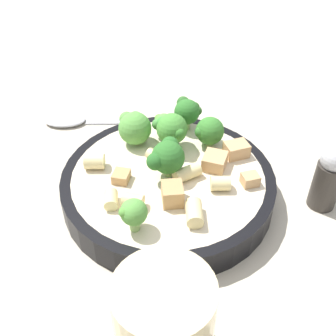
{
  "coord_description": "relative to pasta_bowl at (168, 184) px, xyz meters",
  "views": [
    {
      "loc": [
        0.29,
        0.21,
        0.34
      ],
      "look_at": [
        0.0,
        0.0,
        0.04
      ],
      "focal_mm": 45.0,
      "sensor_mm": 36.0,
      "label": 1
    }
  ],
  "objects": [
    {
      "name": "rigatoni_2",
      "position": [
        -0.01,
        0.02,
        0.02
      ],
      "size": [
        0.03,
        0.03,
        0.02
      ],
      "primitive_type": "cylinder",
      "rotation": [
        1.57,
        0.0,
        1.16
      ],
      "color": "beige",
      "rests_on": "pasta_bowl"
    },
    {
      "name": "broccoli_floret_0",
      "position": [
        -0.03,
        -0.07,
        0.04
      ],
      "size": [
        0.04,
        0.04,
        0.04
      ],
      "color": "#93B766",
      "rests_on": "pasta_bowl"
    },
    {
      "name": "broccoli_floret_3",
      "position": [
        0.0,
        -0.0,
        0.04
      ],
      "size": [
        0.05,
        0.04,
        0.04
      ],
      "color": "#84AD60",
      "rests_on": "pasta_bowl"
    },
    {
      "name": "rigatoni_3",
      "position": [
        0.06,
        -0.0,
        0.02
      ],
      "size": [
        0.02,
        0.03,
        0.02
      ],
      "primitive_type": "cylinder",
      "rotation": [
        1.57,
        0.0,
        0.37
      ],
      "color": "beige",
      "rests_on": "pasta_bowl"
    },
    {
      "name": "broccoli_floret_5",
      "position": [
        0.08,
        0.02,
        0.04
      ],
      "size": [
        0.03,
        0.03,
        0.04
      ],
      "color": "#84AD60",
      "rests_on": "pasta_bowl"
    },
    {
      "name": "rigatoni_4",
      "position": [
        -0.01,
        0.06,
        0.02
      ],
      "size": [
        0.03,
        0.03,
        0.02
      ],
      "primitive_type": "cylinder",
      "rotation": [
        1.57,
        0.0,
        0.64
      ],
      "color": "beige",
      "rests_on": "pasta_bowl"
    },
    {
      "name": "drinking_glass",
      "position": [
        0.15,
        0.11,
        0.02
      ],
      "size": [
        0.08,
        0.08,
        0.09
      ],
      "color": "beige",
      "rests_on": "ground_plane"
    },
    {
      "name": "broccoli_floret_2",
      "position": [
        -0.06,
        -0.05,
        0.03
      ],
      "size": [
        0.03,
        0.03,
        0.03
      ],
      "color": "#9EC175",
      "rests_on": "pasta_bowl"
    },
    {
      "name": "rigatoni_1",
      "position": [
        -0.01,
        -0.02,
        0.02
      ],
      "size": [
        0.01,
        0.03,
        0.01
      ],
      "primitive_type": "cylinder",
      "rotation": [
        1.57,
        0.0,
        3.1
      ],
      "color": "beige",
      "rests_on": "pasta_bowl"
    },
    {
      "name": "chicken_chunk_2",
      "position": [
        -0.04,
        0.08,
        0.02
      ],
      "size": [
        0.02,
        0.02,
        0.01
      ],
      "primitive_type": "cube",
      "rotation": [
        0.0,
        0.0,
        2.48
      ],
      "color": "tan",
      "rests_on": "pasta_bowl"
    },
    {
      "name": "broccoli_floret_1",
      "position": [
        -0.09,
        -0.04,
        0.04
      ],
      "size": [
        0.03,
        0.04,
        0.04
      ],
      "color": "#9EC175",
      "rests_on": "pasta_bowl"
    },
    {
      "name": "rigatoni_6",
      "position": [
        0.07,
        -0.02,
        0.02
      ],
      "size": [
        0.03,
        0.02,
        0.01
      ],
      "primitive_type": "cylinder",
      "rotation": [
        1.57,
        0.0,
        2.29
      ],
      "color": "beige",
      "rests_on": "pasta_bowl"
    },
    {
      "name": "pasta_bowl",
      "position": [
        0.0,
        0.0,
        0.0
      ],
      "size": [
        0.24,
        0.24,
        0.03
      ],
      "color": "black",
      "rests_on": "ground_plane"
    },
    {
      "name": "ground_plane",
      "position": [
        0.0,
        0.0,
        -0.02
      ],
      "size": [
        2.0,
        2.0,
        0.0
      ],
      "primitive_type": "plane",
      "color": "#BCB29E"
    },
    {
      "name": "chicken_chunk_4",
      "position": [
        -0.08,
        0.04,
        0.02
      ],
      "size": [
        0.03,
        0.03,
        0.02
      ],
      "primitive_type": "cube",
      "rotation": [
        0.0,
        0.0,
        2.54
      ],
      "color": "tan",
      "rests_on": "pasta_bowl"
    },
    {
      "name": "chicken_chunk_0",
      "position": [
        0.03,
        0.03,
        0.02
      ],
      "size": [
        0.03,
        0.03,
        0.02
      ],
      "primitive_type": "cube",
      "rotation": [
        0.0,
        0.0,
        0.74
      ],
      "color": "tan",
      "rests_on": "pasta_bowl"
    },
    {
      "name": "rigatoni_5",
      "position": [
        0.04,
        0.06,
        0.02
      ],
      "size": [
        0.03,
        0.03,
        0.02
      ],
      "primitive_type": "cylinder",
      "rotation": [
        1.57,
        0.0,
        2.22
      ],
      "color": "beige",
      "rests_on": "pasta_bowl"
    },
    {
      "name": "chicken_chunk_1",
      "position": [
        0.04,
        -0.04,
        0.02
      ],
      "size": [
        0.02,
        0.02,
        0.01
      ],
      "primitive_type": "cube",
      "rotation": [
        0.0,
        0.0,
        0.41
      ],
      "color": "tan",
      "rests_on": "pasta_bowl"
    },
    {
      "name": "broccoli_floret_4",
      "position": [
        -0.07,
        0.0,
        0.03
      ],
      "size": [
        0.03,
        0.04,
        0.04
      ],
      "color": "#9EC175",
      "rests_on": "pasta_bowl"
    },
    {
      "name": "rigatoni_0",
      "position": [
        0.04,
        -0.07,
        0.02
      ],
      "size": [
        0.03,
        0.03,
        0.02
      ],
      "primitive_type": "cylinder",
      "rotation": [
        1.57,
        0.0,
        0.63
      ],
      "color": "beige",
      "rests_on": "pasta_bowl"
    },
    {
      "name": "pepper_shaker",
      "position": [
        -0.09,
        0.15,
        0.02
      ],
      "size": [
        0.03,
        0.03,
        0.08
      ],
      "color": "#332D28",
      "rests_on": "ground_plane"
    },
    {
      "name": "spoon",
      "position": [
        -0.05,
        -0.19,
        -0.01
      ],
      "size": [
        0.13,
        0.16,
        0.01
      ],
      "color": "silver",
      "rests_on": "ground_plane"
    },
    {
      "name": "chicken_chunk_3",
      "position": [
        -0.04,
        0.03,
        0.02
      ],
      "size": [
        0.03,
        0.03,
        0.02
      ],
      "primitive_type": "cube",
      "rotation": [
        0.0,
        0.0,
        0.3
      ],
      "color": "tan",
      "rests_on": "pasta_bowl"
    },
    {
      "name": "broccoli_floret_6",
      "position": [
        -0.04,
        -0.03,
        0.04
      ],
      "size": [
        0.04,
        0.04,
        0.05
      ],
      "color": "#9EC175",
      "rests_on": "pasta_bowl"
    }
  ]
}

